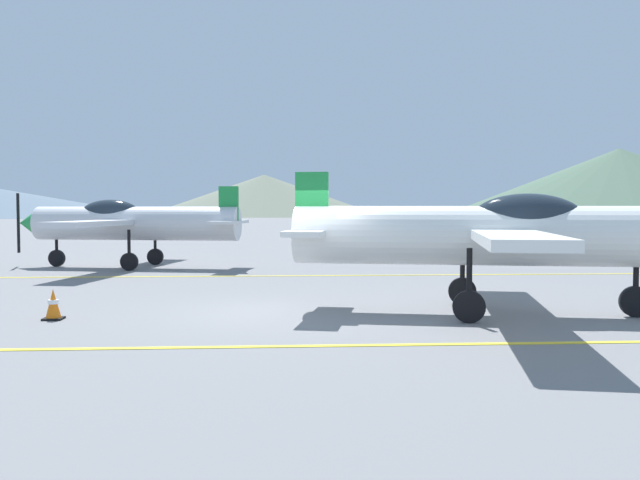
# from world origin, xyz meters

# --- Properties ---
(ground_plane) EXTENTS (400.00, 400.00, 0.00)m
(ground_plane) POSITION_xyz_m (0.00, 0.00, 0.00)
(ground_plane) COLOR slate
(apron_line_near) EXTENTS (80.00, 0.16, 0.01)m
(apron_line_near) POSITION_xyz_m (0.00, -3.39, 0.01)
(apron_line_near) COLOR yellow
(apron_line_near) RESTS_ON ground_plane
(apron_line_far) EXTENTS (80.00, 0.16, 0.01)m
(apron_line_far) POSITION_xyz_m (0.00, 7.56, 0.01)
(apron_line_far) COLOR yellow
(apron_line_far) RESTS_ON ground_plane
(airplane_near) EXTENTS (8.43, 9.60, 2.88)m
(airplane_near) POSITION_xyz_m (3.99, -0.36, 1.62)
(airplane_near) COLOR white
(airplane_near) RESTS_ON ground_plane
(airplane_mid) EXTENTS (8.43, 9.62, 2.88)m
(airplane_mid) POSITION_xyz_m (-5.66, 10.99, 1.62)
(airplane_mid) COLOR silver
(airplane_mid) RESTS_ON ground_plane
(traffic_cone_front) EXTENTS (0.36, 0.36, 0.59)m
(traffic_cone_front) POSITION_xyz_m (-4.63, -0.54, 0.29)
(traffic_cone_front) COLOR black
(traffic_cone_front) RESTS_ON ground_plane
(hill_centerleft) EXTENTS (58.95, 58.95, 10.28)m
(hill_centerleft) POSITION_xyz_m (-3.54, 158.46, 5.14)
(hill_centerleft) COLOR slate
(hill_centerleft) RESTS_ON ground_plane
(hill_centerright) EXTENTS (71.22, 71.22, 13.79)m
(hill_centerright) POSITION_xyz_m (67.21, 118.74, 6.89)
(hill_centerright) COLOR #4C6651
(hill_centerright) RESTS_ON ground_plane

